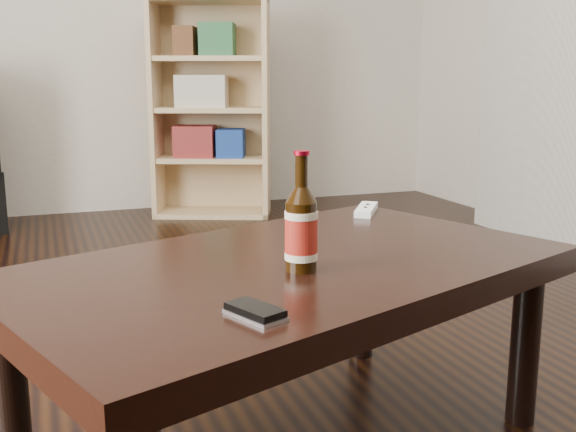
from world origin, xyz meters
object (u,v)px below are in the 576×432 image
object	(u,v)px
bookshelf	(210,105)
phone	(255,312)
beer_bottle	(301,229)
coffee_table	(291,287)
remote	(366,210)

from	to	relation	value
bookshelf	phone	distance (m)	3.30
beer_bottle	coffee_table	bearing A→B (deg)	85.00
coffee_table	beer_bottle	size ratio (longest dim) A/B	5.59
coffee_table	beer_bottle	distance (m)	0.18
phone	remote	bearing A→B (deg)	28.84
bookshelf	beer_bottle	bearing A→B (deg)	-78.15
phone	beer_bottle	bearing A→B (deg)	30.21
phone	remote	xyz separation A→B (m)	(0.60, 0.76, 0.00)
phone	remote	world-z (taller)	remote
coffee_table	remote	world-z (taller)	remote
bookshelf	remote	world-z (taller)	bookshelf
phone	coffee_table	bearing A→B (deg)	37.11
bookshelf	coffee_table	bearing A→B (deg)	-78.30
coffee_table	beer_bottle	world-z (taller)	beer_bottle
beer_bottle	remote	xyz separation A→B (m)	(0.42, 0.52, -0.08)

